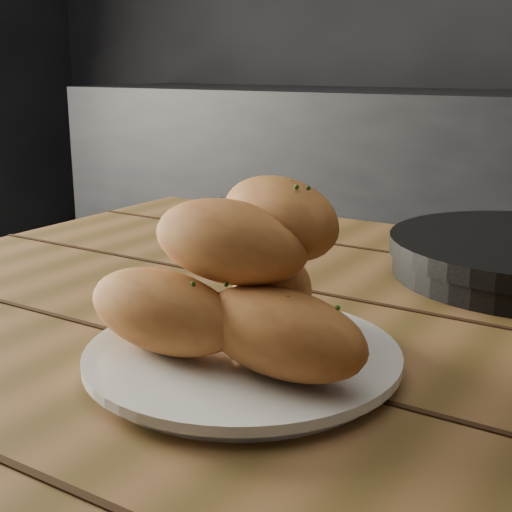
% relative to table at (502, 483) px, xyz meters
% --- Properties ---
extents(counter, '(2.80, 0.60, 0.90)m').
position_rel_table_xyz_m(counter, '(-0.63, 1.75, -0.20)').
color(counter, black).
rests_on(counter, ground).
extents(table, '(1.44, 0.92, 0.75)m').
position_rel_table_xyz_m(table, '(0.00, 0.00, 0.00)').
color(table, brown).
rests_on(table, ground).
extents(plate, '(0.25, 0.25, 0.02)m').
position_rel_table_xyz_m(plate, '(-0.19, -0.11, 0.11)').
color(plate, white).
rests_on(plate, table).
extents(bread_rolls, '(0.26, 0.21, 0.14)m').
position_rel_table_xyz_m(bread_rolls, '(-0.19, -0.10, 0.17)').
color(bread_rolls, '#C47A36').
rests_on(bread_rolls, plate).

